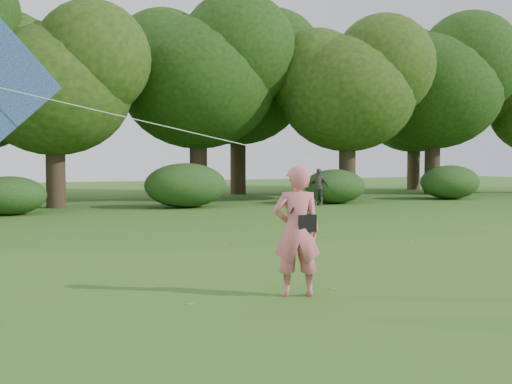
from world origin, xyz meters
name	(u,v)px	position (x,y,z in m)	size (l,w,h in m)	color
ground	(369,298)	(0.00, 0.00, 0.00)	(100.00, 100.00, 0.00)	#265114
man_kite_flyer	(297,231)	(-0.91, 0.58, 0.98)	(0.72, 0.47, 1.97)	#DA6673
bystander_right	(318,187)	(8.79, 16.79, 0.81)	(0.95, 0.40, 1.62)	#635E58
crossbody_bag	(305,222)	(-0.80, 0.55, 1.11)	(0.43, 0.20, 0.74)	black
tree_line	(126,85)	(1.67, 22.88, 5.60)	(54.70, 15.30, 9.48)	#3A2D1E
shrub_band	(98,189)	(-0.72, 17.60, 0.86)	(39.15, 3.22, 1.88)	#264919
fallen_leaves	(329,265)	(0.94, 2.73, 0.01)	(11.83, 11.12, 0.01)	olive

